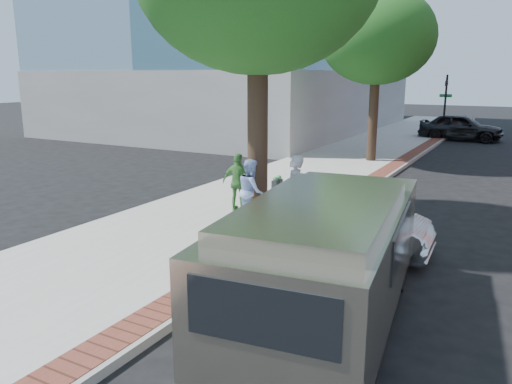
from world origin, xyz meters
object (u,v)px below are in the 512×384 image
Objects in this scene: person_gray at (294,192)px; van at (329,252)px; person_green at (239,182)px; sedan_silver at (337,221)px; bg_car at (461,127)px; parking_meter at (277,195)px; person_officer at (251,191)px.

van is (2.23, -3.59, 0.06)m from person_gray.
person_green is 3.54m from sedan_silver.
person_gray is 0.39× the size of bg_car.
van reaches higher than parking_meter.
sedan_silver is (3.28, -1.32, -0.27)m from person_green.
person_officer is at bearing -103.99° from person_gray.
sedan_silver is (1.26, -0.50, -0.39)m from person_gray.
parking_meter is 0.32× the size of bg_car.
bg_car is at bearing -42.40° from person_officer.
van is at bearing -176.68° from bg_car.
van is at bearing -49.99° from parking_meter.
bg_car is (2.29, 21.06, -0.16)m from person_officer.
person_officer is 0.40× the size of sedan_silver.
person_green is at bearing 138.82° from parking_meter.
bg_car is (-0.18, 21.64, 0.13)m from sedan_silver.
person_green is 0.28× the size of van.
van reaches higher than bg_car.
sedan_silver is at bearing 100.58° from van.
person_gray is 1.41m from sedan_silver.
person_officer is (-1.25, 1.05, -0.26)m from parking_meter.
sedan_silver is 0.87× the size of bg_car.
sedan_silver is at bearing 20.95° from parking_meter.
van is (4.25, -4.41, 0.17)m from person_green.
person_officer reaches higher than bg_car.
parking_meter is at bearing 108.36° from sedan_silver.
bg_car is at bearing -108.79° from person_green.
sedan_silver is at bearing -139.40° from person_officer.
person_officer is at bearing 126.29° from van.
parking_meter is at bearing -166.27° from person_officer.
person_gray is 0.32× the size of van.
sedan_silver is at bearing -178.87° from bg_car.
person_gray is 2.18m from person_green.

